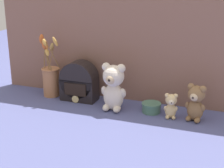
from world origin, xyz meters
TOP-DOWN VIEW (x-y plane):
  - ground_plane at (0.00, 0.00)m, footprint 4.00×4.00m
  - backdrop_wall at (0.00, 0.17)m, footprint 1.41×0.02m
  - teddy_bear_large at (0.02, 0.00)m, footprint 0.13×0.12m
  - teddy_bear_medium at (0.41, 0.01)m, footprint 0.10×0.09m
  - teddy_bear_small at (0.30, -0.00)m, footprint 0.07×0.06m
  - flower_vase at (-0.38, 0.07)m, footprint 0.14×0.14m
  - vintage_radio at (-0.20, 0.07)m, footprint 0.19×0.11m
  - decorative_tin_tall at (0.20, 0.03)m, footprint 0.10×0.10m

SIDE VIEW (x-z plane):
  - ground_plane at x=0.00m, z-range 0.00..0.00m
  - decorative_tin_tall at x=0.20m, z-range 0.00..0.05m
  - teddy_bear_small at x=0.30m, z-range 0.00..0.13m
  - teddy_bear_medium at x=0.41m, z-range 0.00..0.18m
  - vintage_radio at x=-0.20m, z-range -0.01..0.20m
  - flower_vase at x=-0.38m, z-range -0.07..0.28m
  - teddy_bear_large at x=0.02m, z-range 0.01..0.25m
  - backdrop_wall at x=0.00m, z-range 0.00..0.67m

